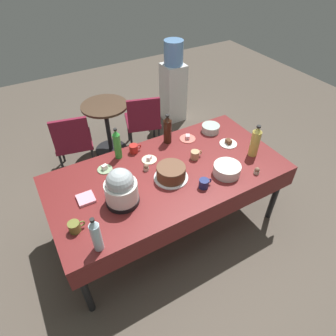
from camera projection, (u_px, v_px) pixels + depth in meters
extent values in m
plane|color=brown|center=(168.00, 223.00, 3.20)|extent=(9.00, 9.00, 0.00)
cube|color=maroon|center=(168.00, 174.00, 2.72)|extent=(2.20, 1.10, 0.04)
cylinder|color=black|center=(85.00, 288.00, 2.27)|extent=(0.06, 0.06, 0.71)
cylinder|color=black|center=(275.00, 194.00, 3.04)|extent=(0.06, 0.06, 0.71)
cylinder|color=black|center=(55.00, 208.00, 2.89)|extent=(0.06, 0.06, 0.71)
cylinder|color=black|center=(220.00, 147.00, 3.65)|extent=(0.06, 0.06, 0.71)
cube|color=maroon|center=(200.00, 221.00, 2.43)|extent=(2.20, 0.01, 0.18)
cube|color=maroon|center=(143.00, 152.00, 3.14)|extent=(2.20, 0.01, 0.18)
cylinder|color=silver|center=(171.00, 177.00, 2.64)|extent=(0.31, 0.31, 0.01)
cylinder|color=brown|center=(171.00, 172.00, 2.60)|extent=(0.26, 0.26, 0.11)
cylinder|color=brown|center=(171.00, 167.00, 2.56)|extent=(0.26, 0.26, 0.01)
cylinder|color=black|center=(123.00, 200.00, 2.41)|extent=(0.28, 0.28, 0.04)
cylinder|color=white|center=(121.00, 191.00, 2.34)|extent=(0.27, 0.27, 0.17)
sphere|color=#B2BCC1|center=(120.00, 182.00, 2.28)|extent=(0.23, 0.23, 0.23)
cylinder|color=#B2C6BC|center=(211.00, 128.00, 3.18)|extent=(0.19, 0.19, 0.08)
cylinder|color=silver|center=(227.00, 170.00, 2.66)|extent=(0.25, 0.25, 0.10)
cylinder|color=#E07266|center=(188.00, 139.00, 3.10)|extent=(0.17, 0.17, 0.01)
cube|color=beige|center=(188.00, 137.00, 3.08)|extent=(0.07, 0.07, 0.04)
cylinder|color=beige|center=(149.00, 160.00, 2.83)|extent=(0.15, 0.15, 0.01)
cube|color=beige|center=(149.00, 158.00, 2.82)|extent=(0.06, 0.06, 0.04)
cylinder|color=#8CA87F|center=(105.00, 169.00, 2.73)|extent=(0.14, 0.14, 0.01)
cube|color=white|center=(105.00, 167.00, 2.71)|extent=(0.06, 0.05, 0.05)
cylinder|color=white|center=(228.00, 144.00, 3.03)|extent=(0.18, 0.18, 0.01)
cube|color=brown|center=(229.00, 142.00, 3.01)|extent=(0.05, 0.07, 0.05)
cylinder|color=beige|center=(257.00, 172.00, 2.68)|extent=(0.05, 0.05, 0.03)
sphere|color=brown|center=(257.00, 170.00, 2.66)|extent=(0.05, 0.05, 0.05)
cylinder|color=beige|center=(253.00, 144.00, 3.00)|extent=(0.05, 0.05, 0.03)
sphere|color=beige|center=(253.00, 142.00, 2.99)|extent=(0.05, 0.05, 0.05)
cylinder|color=beige|center=(146.00, 169.00, 2.72)|extent=(0.05, 0.05, 0.03)
sphere|color=brown|center=(146.00, 166.00, 2.70)|extent=(0.05, 0.05, 0.05)
cylinder|color=green|center=(117.00, 146.00, 2.78)|extent=(0.07, 0.07, 0.26)
cone|color=green|center=(116.00, 133.00, 2.68)|extent=(0.06, 0.06, 0.05)
cylinder|color=black|center=(115.00, 130.00, 2.66)|extent=(0.03, 0.03, 0.02)
cylinder|color=silver|center=(97.00, 237.00, 2.01)|extent=(0.07, 0.07, 0.25)
cone|color=silver|center=(93.00, 223.00, 1.91)|extent=(0.06, 0.06, 0.05)
cylinder|color=black|center=(92.00, 220.00, 1.89)|extent=(0.03, 0.03, 0.02)
cylinder|color=#33190F|center=(168.00, 132.00, 2.98)|extent=(0.08, 0.08, 0.26)
cone|color=#33190F|center=(167.00, 119.00, 2.88)|extent=(0.07, 0.07, 0.05)
cylinder|color=black|center=(167.00, 116.00, 2.86)|extent=(0.04, 0.04, 0.02)
cylinder|color=gold|center=(255.00, 143.00, 2.81)|extent=(0.09, 0.09, 0.27)
cone|color=gold|center=(258.00, 130.00, 2.71)|extent=(0.08, 0.08, 0.05)
cylinder|color=black|center=(259.00, 127.00, 2.69)|extent=(0.04, 0.04, 0.02)
cylinder|color=navy|center=(204.00, 184.00, 2.53)|extent=(0.09, 0.09, 0.08)
torus|color=navy|center=(209.00, 181.00, 2.55)|extent=(0.05, 0.01, 0.05)
cylinder|color=tan|center=(195.00, 155.00, 2.83)|extent=(0.08, 0.08, 0.08)
torus|color=tan|center=(200.00, 153.00, 2.85)|extent=(0.05, 0.01, 0.05)
cylinder|color=olive|center=(74.00, 227.00, 2.18)|extent=(0.09, 0.09, 0.09)
torus|color=olive|center=(82.00, 224.00, 2.19)|extent=(0.05, 0.01, 0.05)
cylinder|color=#B2231E|center=(134.00, 149.00, 2.90)|extent=(0.09, 0.09, 0.09)
torus|color=#B2231E|center=(139.00, 147.00, 2.92)|extent=(0.05, 0.01, 0.05)
cube|color=pink|center=(86.00, 199.00, 2.43)|extent=(0.14, 0.14, 0.02)
cube|color=maroon|center=(74.00, 141.00, 3.62)|extent=(0.52, 0.52, 0.05)
cube|color=maroon|center=(71.00, 135.00, 3.33)|extent=(0.42, 0.13, 0.40)
cylinder|color=black|center=(91.00, 144.00, 3.95)|extent=(0.04, 0.04, 0.40)
cylinder|color=black|center=(62.00, 149.00, 3.86)|extent=(0.04, 0.04, 0.40)
cylinder|color=black|center=(94.00, 161.00, 3.68)|extent=(0.04, 0.04, 0.40)
cylinder|color=black|center=(63.00, 167.00, 3.59)|extent=(0.04, 0.04, 0.40)
cube|color=maroon|center=(142.00, 121.00, 3.98)|extent=(0.55, 0.55, 0.05)
cube|color=maroon|center=(144.00, 114.00, 3.69)|extent=(0.41, 0.16, 0.40)
cylinder|color=black|center=(154.00, 126.00, 4.30)|extent=(0.04, 0.04, 0.40)
cylinder|color=black|center=(128.00, 129.00, 4.24)|extent=(0.04, 0.04, 0.40)
cylinder|color=black|center=(159.00, 140.00, 4.02)|extent=(0.04, 0.04, 0.40)
cylinder|color=black|center=(132.00, 144.00, 3.96)|extent=(0.04, 0.04, 0.40)
cylinder|color=#473323|center=(104.00, 106.00, 3.73)|extent=(0.60, 0.60, 0.03)
cylinder|color=black|center=(108.00, 129.00, 3.96)|extent=(0.06, 0.06, 0.67)
cylinder|color=black|center=(111.00, 149.00, 4.18)|extent=(0.44, 0.44, 0.02)
cube|color=silver|center=(173.00, 93.00, 4.55)|extent=(0.32, 0.32, 0.90)
cylinder|color=#6699D8|center=(174.00, 53.00, 4.14)|extent=(0.28, 0.28, 0.34)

